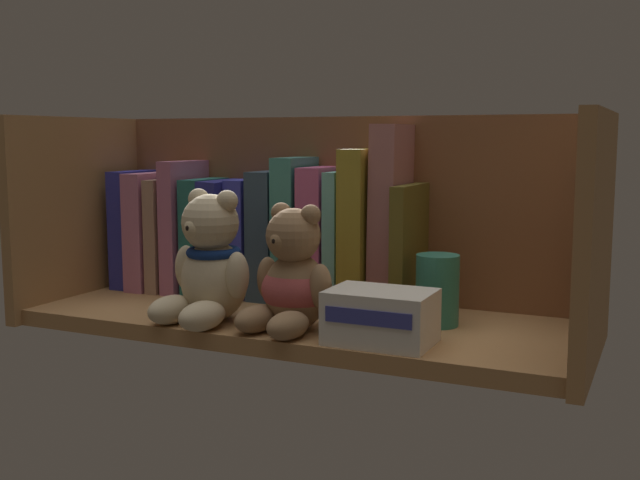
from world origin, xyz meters
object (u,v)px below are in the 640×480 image
(book_12, at_px, (393,217))
(book_3, at_px, (192,225))
(book_0, at_px, (142,227))
(book_6, at_px, (252,237))
(book_2, at_px, (177,233))
(teddy_bear_smaller, at_px, (293,281))
(book_1, at_px, (160,229))
(book_5, at_px, (231,236))
(book_8, at_px, (299,229))
(book_11, at_px, (366,228))
(book_7, at_px, (274,234))
(small_product_box, at_px, (381,317))
(pillar_candle, at_px, (437,290))
(book_9, at_px, (324,234))
(teddy_bear_larger, at_px, (209,266))
(book_13, at_px, (415,247))
(book_10, at_px, (345,238))
(book_4, at_px, (210,235))

(book_12, bearing_deg, book_3, -180.00)
(book_0, xyz_separation_m, book_6, (0.19, -0.00, -0.00))
(book_2, height_order, teddy_bear_smaller, book_2)
(book_1, xyz_separation_m, book_5, (0.12, 0.00, -0.00))
(teddy_bear_smaller, bearing_deg, book_8, 113.79)
(book_1, bearing_deg, book_6, -0.00)
(book_0, relative_size, book_11, 0.83)
(book_12, bearing_deg, book_7, 180.00)
(book_0, xyz_separation_m, book_12, (0.40, -0.00, 0.03))
(book_2, xyz_separation_m, book_11, (0.30, -0.00, 0.02))
(book_1, height_order, book_12, book_12)
(book_1, distance_m, small_product_box, 0.45)
(book_5, height_order, book_12, book_12)
(book_8, relative_size, book_12, 0.82)
(book_12, xyz_separation_m, pillar_candle, (0.08, -0.07, -0.08))
(book_1, relative_size, book_7, 0.97)
(book_1, distance_m, book_12, 0.37)
(small_product_box, bearing_deg, book_5, 149.60)
(book_0, distance_m, book_6, 0.19)
(book_3, relative_size, small_product_box, 1.67)
(book_6, relative_size, book_8, 0.84)
(book_9, bearing_deg, teddy_bear_larger, -115.27)
(book_3, bearing_deg, book_13, 0.00)
(book_10, bearing_deg, book_8, 180.00)
(book_4, relative_size, book_5, 1.01)
(book_5, height_order, book_8, book_8)
(book_2, xyz_separation_m, pillar_candle, (0.41, -0.07, -0.04))
(book_1, height_order, book_9, book_9)
(teddy_bear_larger, bearing_deg, pillar_candle, 20.55)
(book_5, height_order, teddy_bear_smaller, book_5)
(book_3, relative_size, book_4, 1.15)
(book_11, distance_m, book_13, 0.07)
(book_3, bearing_deg, teddy_bear_larger, -50.44)
(book_0, relative_size, book_13, 1.06)
(book_4, xyz_separation_m, book_8, (0.14, -0.00, 0.02))
(book_5, xyz_separation_m, book_7, (0.07, -0.00, 0.01))
(book_10, bearing_deg, book_7, 180.00)
(teddy_bear_smaller, height_order, pillar_candle, teddy_bear_smaller)
(book_11, distance_m, pillar_candle, 0.15)
(book_4, bearing_deg, book_10, -0.00)
(book_0, xyz_separation_m, book_5, (0.16, 0.00, -0.01))
(book_13, bearing_deg, book_8, -180.00)
(book_2, xyz_separation_m, book_4, (0.06, 0.00, 0.00))
(book_5, bearing_deg, book_3, -180.00)
(book_12, bearing_deg, book_0, 180.00)
(book_0, height_order, book_1, book_0)
(book_12, bearing_deg, book_1, 180.00)
(small_product_box, bearing_deg, pillar_candle, 72.18)
(book_7, distance_m, small_product_box, 0.28)
(book_3, height_order, book_8, book_8)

